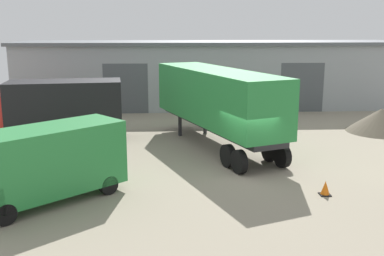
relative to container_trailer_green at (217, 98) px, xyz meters
name	(u,v)px	position (x,y,z in m)	size (l,w,h in m)	color
ground_plane	(247,173)	(0.87, -4.33, -2.56)	(60.00, 60.00, 0.00)	gray
warehouse_building	(211,74)	(0.87, 12.73, -0.02)	(29.73, 6.63, 5.06)	#93999E
container_trailer_green	(217,98)	(0.00, 0.00, 0.00)	(6.03, 10.57, 4.02)	#28843D
delivery_van_green	(43,163)	(-6.89, -7.30, -1.09)	(5.51, 5.19, 2.72)	#28843D
box_truck_red	(49,107)	(-8.89, 1.55, -0.66)	(8.16, 3.33, 3.32)	red
gravel_pile	(381,120)	(10.19, 3.00, -1.86)	(4.01, 4.01, 1.41)	#665B4C
traffic_cone	(325,189)	(3.34, -7.10, -2.31)	(0.40, 0.40, 0.55)	black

